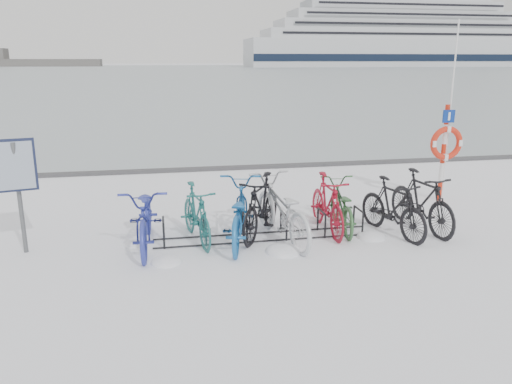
{
  "coord_description": "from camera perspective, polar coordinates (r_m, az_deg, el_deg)",
  "views": [
    {
      "loc": [
        -1.75,
        -8.4,
        3.14
      ],
      "look_at": [
        -0.04,
        0.6,
        0.71
      ],
      "focal_mm": 35.0,
      "sensor_mm": 36.0,
      "label": 1
    }
  ],
  "objects": [
    {
      "name": "bike_7",
      "position": [
        9.51,
        15.39,
        -1.54
      ],
      "size": [
        0.95,
        1.87,
        1.08
      ],
      "primitive_type": "imported",
      "rotation": [
        0.0,
        0.0,
        0.26
      ],
      "color": "black",
      "rests_on": "ground"
    },
    {
      "name": "bike_4",
      "position": [
        8.89,
        2.92,
        -1.85
      ],
      "size": [
        1.18,
        2.34,
        1.17
      ],
      "primitive_type": "imported",
      "rotation": [
        0.0,
        0.0,
        3.33
      ],
      "color": "#BABEC3",
      "rests_on": "ground"
    },
    {
      "name": "quay_edge",
      "position": [
        14.74,
        -3.69,
        2.73
      ],
      "size": [
        400.0,
        0.25,
        0.1
      ],
      "primitive_type": "cube",
      "color": "#3F3F42",
      "rests_on": "ground"
    },
    {
      "name": "bike_6",
      "position": [
        9.66,
        9.69,
        -1.33
      ],
      "size": [
        0.89,
        1.91,
        0.96
      ],
      "primitive_type": "imported",
      "rotation": [
        0.0,
        0.0,
        3.0
      ],
      "color": "#326135",
      "rests_on": "ground"
    },
    {
      "name": "cruise_ferry",
      "position": [
        247.42,
        15.84,
        16.53
      ],
      "size": [
        140.68,
        26.53,
        46.22
      ],
      "color": "silver",
      "rests_on": "ground"
    },
    {
      "name": "bike_rack",
      "position": [
        9.08,
        0.97,
        -4.16
      ],
      "size": [
        4.0,
        0.48,
        0.46
      ],
      "color": "black",
      "rests_on": "ground"
    },
    {
      "name": "snow_drifts",
      "position": [
        9.01,
        4.68,
        -5.6
      ],
      "size": [
        5.75,
        2.11,
        0.23
      ],
      "color": "white",
      "rests_on": "ground"
    },
    {
      "name": "bike_2",
      "position": [
        8.79,
        -2.05,
        -2.19
      ],
      "size": [
        1.22,
        2.27,
        1.13
      ],
      "primitive_type": "imported",
      "rotation": [
        0.0,
        0.0,
        2.91
      ],
      "color": "#1B60A5",
      "rests_on": "ground"
    },
    {
      "name": "bike_0",
      "position": [
        8.76,
        -12.44,
        -2.49
      ],
      "size": [
        0.82,
        2.23,
        1.16
      ],
      "primitive_type": "imported",
      "rotation": [
        0.0,
        0.0,
        -0.02
      ],
      "color": "#2C3598",
      "rests_on": "ground"
    },
    {
      "name": "bike_5",
      "position": [
        9.43,
        8.16,
        -1.19
      ],
      "size": [
        0.54,
        1.85,
        1.11
      ],
      "primitive_type": "imported",
      "rotation": [
        0.0,
        0.0,
        -0.01
      ],
      "color": "maroon",
      "rests_on": "ground"
    },
    {
      "name": "info_board",
      "position": [
        8.93,
        -25.76,
        2.05
      ],
      "size": [
        0.68,
        0.37,
        1.92
      ],
      "rotation": [
        0.0,
        0.0,
        0.22
      ],
      "color": "#595B5E",
      "rests_on": "ground"
    },
    {
      "name": "bike_3",
      "position": [
        9.12,
        0.6,
        -1.45
      ],
      "size": [
        1.43,
        1.94,
        1.16
      ],
      "primitive_type": "imported",
      "rotation": [
        0.0,
        0.0,
        -0.52
      ],
      "color": "black",
      "rests_on": "ground"
    },
    {
      "name": "ice_sheet",
      "position": [
        163.44,
        -10.43,
        13.54
      ],
      "size": [
        400.0,
        298.0,
        0.02
      ],
      "primitive_type": "cube",
      "color": "#9AA5AE",
      "rests_on": "ground"
    },
    {
      "name": "bike_8",
      "position": [
        9.94,
        18.42,
        -0.83
      ],
      "size": [
        0.82,
        1.99,
        1.16
      ],
      "primitive_type": "imported",
      "rotation": [
        0.0,
        0.0,
        0.14
      ],
      "color": "black",
      "rests_on": "ground"
    },
    {
      "name": "lifebuoy_station",
      "position": [
        11.97,
        20.88,
        5.22
      ],
      "size": [
        0.77,
        0.22,
        3.98
      ],
      "color": "red",
      "rests_on": "ground"
    },
    {
      "name": "bike_1",
      "position": [
        8.91,
        -6.83,
        -2.3
      ],
      "size": [
        0.81,
        1.82,
        1.05
      ],
      "primitive_type": "imported",
      "rotation": [
        0.0,
        0.0,
        0.19
      ],
      "color": "#1D605E",
      "rests_on": "ground"
    },
    {
      "name": "ground",
      "position": [
        9.14,
        0.96,
        -5.24
      ],
      "size": [
        900.0,
        900.0,
        0.0
      ],
      "primitive_type": "plane",
      "color": "white",
      "rests_on": "ground"
    }
  ]
}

